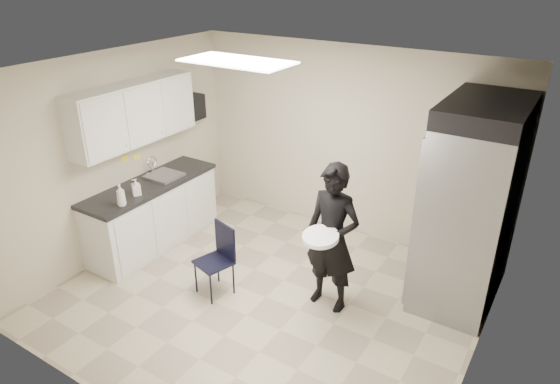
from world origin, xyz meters
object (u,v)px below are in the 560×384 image
Objects in this scene: commercial_fridge at (470,213)px; man_tuxedo at (332,239)px; lower_counter at (153,215)px; folding_chair at (214,262)px.

commercial_fridge is 1.54m from man_tuxedo.
man_tuxedo is (-1.17, -0.98, -0.20)m from commercial_fridge.
lower_counter is 0.90× the size of commercial_fridge.
commercial_fridge is (3.78, 1.07, 0.62)m from lower_counter.
lower_counter is at bearing 179.19° from folding_chair.
commercial_fridge is 1.24× the size of man_tuxedo.
commercial_fridge is at bearing 49.13° from folding_chair.
folding_chair is 1.40m from man_tuxedo.
commercial_fridge is at bearing 42.86° from man_tuxedo.
folding_chair is (1.40, -0.44, -0.02)m from lower_counter.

